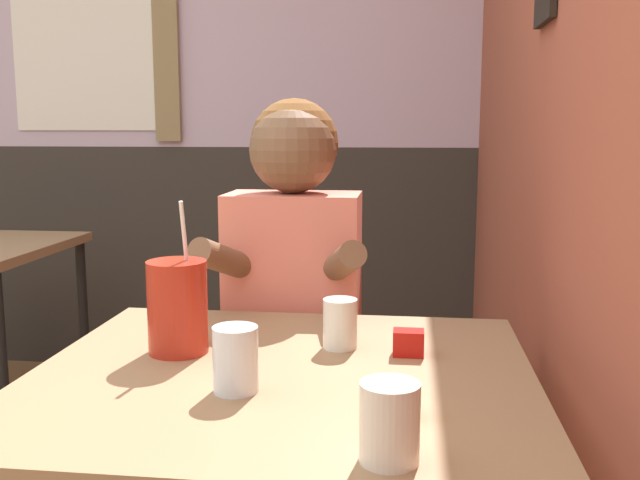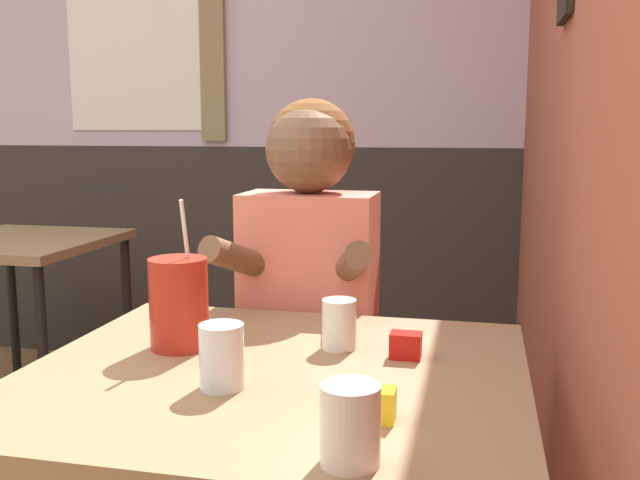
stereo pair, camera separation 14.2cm
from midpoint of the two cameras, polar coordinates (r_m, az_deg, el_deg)
The scene contains 10 objects.
brick_wall_right at distance 2.07m, azimuth 15.11°, elevation 13.15°, with size 0.08×4.52×2.70m.
back_wall at distance 3.53m, azimuth -11.97°, elevation 11.48°, with size 5.73×0.09×2.70m.
main_table at distance 1.35m, azimuth -6.14°, elevation -13.31°, with size 0.92×0.83×0.75m.
person_seated at distance 1.88m, azimuth -4.29°, elevation -6.64°, with size 0.42×0.42×1.26m.
cocktail_pitcher at distance 1.45m, azimuth -14.12°, elevation -5.23°, with size 0.12×0.12×0.30m.
glass_near_pitcher at distance 1.23m, azimuth -10.14°, elevation -9.43°, with size 0.08×0.08×0.11m.
glass_center at distance 1.44m, azimuth -1.22°, elevation -6.74°, with size 0.07×0.07×0.10m.
glass_far_side at distance 0.97m, azimuth 1.29°, elevation -14.47°, with size 0.08×0.08×0.11m.
condiment_ketchup at distance 1.40m, azimuth 4.20°, elevation -8.24°, with size 0.06×0.04×0.05m.
condiment_mustard at distance 1.12m, azimuth 2.70°, elevation -12.86°, with size 0.06×0.04×0.05m.
Camera 1 is at (1.05, -0.79, 1.19)m, focal length 40.00 mm.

